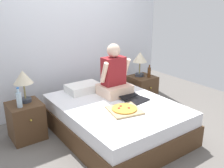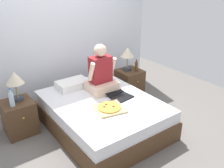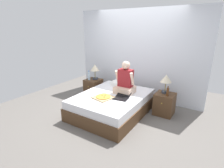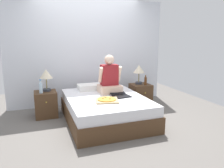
# 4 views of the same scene
# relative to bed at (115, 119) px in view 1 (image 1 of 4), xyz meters

# --- Properties ---
(ground_plane) EXTENTS (5.80, 5.80, 0.00)m
(ground_plane) POSITION_rel_bed_xyz_m (0.00, 0.00, -0.24)
(ground_plane) COLOR #66605B
(wall_back) EXTENTS (3.80, 0.12, 2.50)m
(wall_back) POSITION_rel_bed_xyz_m (0.00, 1.32, 1.01)
(wall_back) COLOR silver
(wall_back) RESTS_ON ground
(bed) EXTENTS (1.48, 1.91, 0.48)m
(bed) POSITION_rel_bed_xyz_m (0.00, 0.00, 0.00)
(bed) COLOR #4C331E
(bed) RESTS_ON ground
(nightstand_left) EXTENTS (0.44, 0.47, 0.52)m
(nightstand_left) POSITION_rel_bed_xyz_m (-1.08, 0.63, 0.02)
(nightstand_left) COLOR #4C331E
(nightstand_left) RESTS_ON ground
(lamp_on_left_nightstand) EXTENTS (0.26, 0.26, 0.45)m
(lamp_on_left_nightstand) POSITION_rel_bed_xyz_m (-1.04, 0.68, 0.61)
(lamp_on_left_nightstand) COLOR #333842
(lamp_on_left_nightstand) RESTS_ON nightstand_left
(water_bottle) EXTENTS (0.07, 0.07, 0.28)m
(water_bottle) POSITION_rel_bed_xyz_m (-1.16, 0.54, 0.40)
(water_bottle) COLOR silver
(water_bottle) RESTS_ON nightstand_left
(nightstand_right) EXTENTS (0.44, 0.47, 0.52)m
(nightstand_right) POSITION_rel_bed_xyz_m (1.08, 0.63, 0.02)
(nightstand_right) COLOR #4C331E
(nightstand_right) RESTS_ON ground
(lamp_on_right_nightstand) EXTENTS (0.26, 0.26, 0.45)m
(lamp_on_right_nightstand) POSITION_rel_bed_xyz_m (1.05, 0.68, 0.61)
(lamp_on_right_nightstand) COLOR #333842
(lamp_on_right_nightstand) RESTS_ON nightstand_right
(beer_bottle) EXTENTS (0.06, 0.06, 0.23)m
(beer_bottle) POSITION_rel_bed_xyz_m (1.15, 0.53, 0.38)
(beer_bottle) COLOR #512D14
(beer_bottle) RESTS_ON nightstand_right
(pillow) EXTENTS (0.52, 0.34, 0.12)m
(pillow) POSITION_rel_bed_xyz_m (-0.13, 0.68, 0.30)
(pillow) COLOR white
(pillow) RESTS_ON bed
(person_seated) EXTENTS (0.47, 0.40, 0.78)m
(person_seated) POSITION_rel_bed_xyz_m (0.19, 0.29, 0.53)
(person_seated) COLOR beige
(person_seated) RESTS_ON bed
(laptop) EXTENTS (0.37, 0.45, 0.07)m
(laptop) POSITION_rel_bed_xyz_m (0.29, -0.05, 0.26)
(laptop) COLOR black
(laptop) RESTS_ON bed
(pizza_box) EXTENTS (0.48, 0.48, 0.04)m
(pizza_box) POSITION_rel_bed_xyz_m (-0.06, -0.28, 0.26)
(pizza_box) COLOR tan
(pizza_box) RESTS_ON bed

